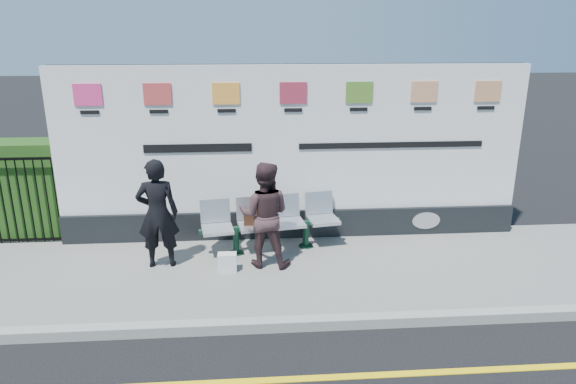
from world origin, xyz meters
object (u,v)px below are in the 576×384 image
(billboard, at_px, (293,165))
(bench, at_px, (272,236))
(woman_left, at_px, (158,214))
(woman_right, at_px, (265,215))

(billboard, relative_size, bench, 3.51)
(woman_left, bearing_deg, billboard, -157.61)
(bench, bearing_deg, woman_right, -112.49)
(billboard, relative_size, woman_left, 4.64)
(bench, xyz_separation_m, woman_left, (-1.76, -0.45, 0.62))
(billboard, xyz_separation_m, bench, (-0.40, -0.63, -1.06))
(woman_left, bearing_deg, woman_right, 172.64)
(billboard, bearing_deg, woman_left, -153.35)
(woman_left, bearing_deg, bench, -169.80)
(billboard, height_order, woman_right, billboard)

